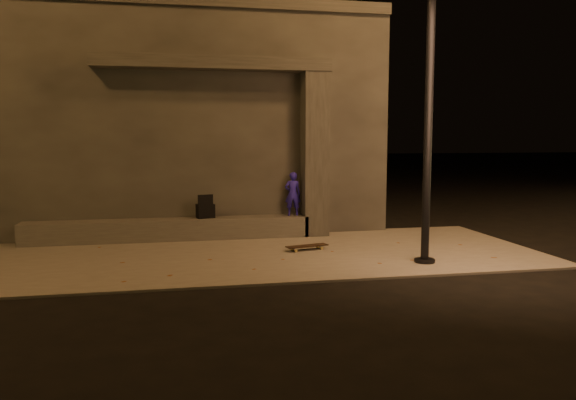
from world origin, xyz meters
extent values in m
plane|color=black|center=(0.00, 0.00, 0.00)|extent=(120.00, 120.00, 0.00)
cube|color=slate|center=(0.00, 2.00, 0.02)|extent=(11.00, 4.40, 0.04)
cube|color=#34322F|center=(-1.00, 6.50, 2.60)|extent=(9.00, 5.00, 5.20)
cube|color=#34322F|center=(-1.00, 4.05, 5.10)|extent=(9.00, 0.30, 0.25)
cube|color=#4C4A45|center=(-1.50, 3.75, 0.27)|extent=(6.00, 0.55, 0.45)
cube|color=#34322F|center=(1.70, 3.75, 1.84)|extent=(0.55, 0.55, 3.60)
cube|color=#34322F|center=(-0.50, 3.80, 3.78)|extent=(5.00, 0.70, 0.28)
imported|color=#251BAF|center=(1.20, 3.75, 0.98)|extent=(0.38, 0.27, 0.97)
cube|color=black|center=(-0.73, 3.75, 0.64)|extent=(0.41, 0.32, 0.30)
cube|color=black|center=(-0.73, 3.75, 0.90)|extent=(0.32, 0.12, 0.22)
cube|color=black|center=(1.13, 2.10, 0.12)|extent=(0.88, 0.42, 0.02)
cylinder|color=#B39A47|center=(1.39, 2.24, 0.07)|extent=(0.07, 0.05, 0.06)
cylinder|color=#B39A47|center=(1.43, 2.09, 0.07)|extent=(0.07, 0.05, 0.06)
cylinder|color=#B39A47|center=(0.84, 2.10, 0.07)|extent=(0.07, 0.05, 0.06)
cylinder|color=#B39A47|center=(0.88, 1.95, 0.07)|extent=(0.07, 0.05, 0.06)
cube|color=#99999E|center=(1.41, 2.17, 0.11)|extent=(0.10, 0.18, 0.02)
cube|color=#99999E|center=(0.86, 2.03, 0.11)|extent=(0.10, 0.18, 0.02)
cylinder|color=black|center=(2.93, 0.66, 3.53)|extent=(0.14, 0.14, 7.06)
cylinder|color=black|center=(2.93, 0.66, 0.05)|extent=(0.36, 0.36, 0.10)
camera|label=1|loc=(-1.36, -8.37, 2.26)|focal=35.00mm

